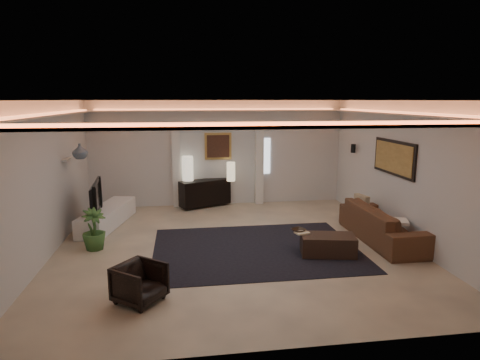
{
  "coord_description": "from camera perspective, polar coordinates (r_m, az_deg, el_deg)",
  "views": [
    {
      "loc": [
        -1.0,
        -7.75,
        2.91
      ],
      "look_at": [
        0.2,
        0.6,
        1.25
      ],
      "focal_mm": 30.57,
      "sensor_mm": 36.0,
      "label": 1
    }
  ],
  "objects": [
    {
      "name": "floor",
      "position": [
        8.34,
        -0.78,
        -9.3
      ],
      "size": [
        7.0,
        7.0,
        0.0
      ],
      "primitive_type": "plane",
      "color": "beige",
      "rests_on": "ground"
    },
    {
      "name": "ceiling",
      "position": [
        7.81,
        -0.84,
        11.06
      ],
      "size": [
        7.0,
        7.0,
        0.0
      ],
      "primitive_type": "plane",
      "rotation": [
        3.14,
        0.0,
        0.0
      ],
      "color": "white",
      "rests_on": "ground"
    },
    {
      "name": "wall_back",
      "position": [
        11.39,
        -3.09,
        3.75
      ],
      "size": [
        7.0,
        0.0,
        7.0
      ],
      "primitive_type": "plane",
      "rotation": [
        1.57,
        0.0,
        0.0
      ],
      "color": "silver",
      "rests_on": "ground"
    },
    {
      "name": "wall_front",
      "position": [
        4.6,
        4.87,
        -7.4
      ],
      "size": [
        7.0,
        0.0,
        7.0
      ],
      "primitive_type": "plane",
      "rotation": [
        -1.57,
        0.0,
        0.0
      ],
      "color": "silver",
      "rests_on": "ground"
    },
    {
      "name": "wall_left",
      "position": [
        8.27,
        -25.62,
        -0.14
      ],
      "size": [
        0.0,
        7.0,
        7.0
      ],
      "primitive_type": "plane",
      "rotation": [
        1.57,
        0.0,
        1.57
      ],
      "color": "silver",
      "rests_on": "ground"
    },
    {
      "name": "wall_right",
      "position": [
        9.08,
        21.67,
        1.09
      ],
      "size": [
        0.0,
        7.0,
        7.0
      ],
      "primitive_type": "plane",
      "rotation": [
        1.57,
        0.0,
        -1.57
      ],
      "color": "silver",
      "rests_on": "ground"
    },
    {
      "name": "cove_soffit",
      "position": [
        7.82,
        -0.83,
        9.01
      ],
      "size": [
        7.0,
        7.0,
        0.04
      ],
      "primitive_type": "cube",
      "color": "silver",
      "rests_on": "ceiling"
    },
    {
      "name": "daylight_slit",
      "position": [
        11.58,
        3.61,
        3.37
      ],
      "size": [
        0.25,
        0.03,
        1.0
      ],
      "primitive_type": "cube",
      "color": "white",
      "rests_on": "wall_back"
    },
    {
      "name": "area_rug",
      "position": [
        8.21,
        2.21,
        -9.59
      ],
      "size": [
        4.0,
        3.0,
        0.01
      ],
      "primitive_type": "cube",
      "color": "black",
      "rests_on": "ground"
    },
    {
      "name": "pilaster_left",
      "position": [
        11.29,
        -8.84,
        1.78
      ],
      "size": [
        0.22,
        0.2,
        2.2
      ],
      "primitive_type": "cube",
      "color": "silver",
      "rests_on": "ground"
    },
    {
      "name": "pilaster_right",
      "position": [
        11.5,
        2.7,
        2.06
      ],
      "size": [
        0.22,
        0.2,
        2.2
      ],
      "primitive_type": "cube",
      "color": "silver",
      "rests_on": "ground"
    },
    {
      "name": "alcove_header",
      "position": [
        11.21,
        -3.08,
        7.74
      ],
      "size": [
        2.52,
        0.2,
        0.12
      ],
      "primitive_type": "cube",
      "color": "silver",
      "rests_on": "wall_back"
    },
    {
      "name": "painting_frame",
      "position": [
        11.33,
        -3.08,
        4.74
      ],
      "size": [
        0.74,
        0.04,
        0.74
      ],
      "primitive_type": "cube",
      "color": "tan",
      "rests_on": "wall_back"
    },
    {
      "name": "painting_canvas",
      "position": [
        11.31,
        -3.07,
        4.72
      ],
      "size": [
        0.62,
        0.02,
        0.62
      ],
      "primitive_type": "cube",
      "color": "#4C2D1E",
      "rests_on": "wall_back"
    },
    {
      "name": "art_panel_frame",
      "position": [
        9.29,
        20.71,
        2.93
      ],
      "size": [
        0.04,
        1.64,
        0.74
      ],
      "primitive_type": "cube",
      "color": "black",
      "rests_on": "wall_right"
    },
    {
      "name": "art_panel_gold",
      "position": [
        9.27,
        20.57,
        2.93
      ],
      "size": [
        0.02,
        1.5,
        0.62
      ],
      "primitive_type": "cube",
      "color": "tan",
      "rests_on": "wall_right"
    },
    {
      "name": "wall_sconce",
      "position": [
        10.94,
        15.52,
        4.27
      ],
      "size": [
        0.12,
        0.12,
        0.22
      ],
      "primitive_type": "cylinder",
      "color": "black",
      "rests_on": "wall_right"
    },
    {
      "name": "wall_niche",
      "position": [
        9.55,
        -22.93,
        2.67
      ],
      "size": [
        0.1,
        0.55,
        0.04
      ],
      "primitive_type": "cube",
      "color": "silver",
      "rests_on": "wall_left"
    },
    {
      "name": "console",
      "position": [
        11.3,
        -4.91,
        -1.74
      ],
      "size": [
        1.46,
        0.96,
        0.7
      ],
      "primitive_type": "cube",
      "rotation": [
        0.0,
        0.0,
        0.42
      ],
      "color": "black",
      "rests_on": "ground"
    },
    {
      "name": "lamp_left",
      "position": [
        11.15,
        -7.31,
        1.65
      ],
      "size": [
        0.36,
        0.36,
        0.67
      ],
      "primitive_type": "cylinder",
      "rotation": [
        0.0,
        0.0,
        0.24
      ],
      "color": "beige",
      "rests_on": "console"
    },
    {
      "name": "lamp_right",
      "position": [
        11.01,
        -1.27,
        1.62
      ],
      "size": [
        0.28,
        0.28,
        0.51
      ],
      "primitive_type": "cylinder",
      "rotation": [
        0.0,
        0.0,
        0.24
      ],
      "color": "beige",
      "rests_on": "console"
    },
    {
      "name": "media_ledge",
      "position": [
        10.09,
        -17.98,
        -4.86
      ],
      "size": [
        1.06,
        2.36,
        0.43
      ],
      "primitive_type": "cube",
      "rotation": [
        0.0,
        0.0,
        -0.22
      ],
      "color": "white",
      "rests_on": "ground"
    },
    {
      "name": "tv",
      "position": [
        9.51,
        -20.05,
        -2.27
      ],
      "size": [
        1.28,
        0.29,
        0.73
      ],
      "primitive_type": "imported",
      "rotation": [
        0.0,
        0.0,
        1.67
      ],
      "color": "black",
      "rests_on": "media_ledge"
    },
    {
      "name": "figurine",
      "position": [
        10.34,
        -19.41,
        -2.2
      ],
      "size": [
        0.19,
        0.19,
        0.41
      ],
      "primitive_type": "cylinder",
      "rotation": [
        0.0,
        0.0,
        -0.26
      ],
      "color": "black",
      "rests_on": "media_ledge"
    },
    {
      "name": "ginger_jar",
      "position": [
        9.35,
        -21.43,
        3.75
      ],
      "size": [
        0.38,
        0.38,
        0.33
      ],
      "primitive_type": "imported",
      "rotation": [
        0.0,
        0.0,
        0.26
      ],
      "color": "#425861",
      "rests_on": "wall_niche"
    },
    {
      "name": "plant",
      "position": [
        8.57,
        -19.73,
        -6.5
      ],
      "size": [
        0.64,
        0.64,
        0.82
      ],
      "primitive_type": "imported",
      "rotation": [
        0.0,
        0.0,
        0.62
      ],
      "color": "#37632A",
      "rests_on": "ground"
    },
    {
      "name": "sofa",
      "position": [
        9.1,
        19.45,
        -5.79
      ],
      "size": [
        2.48,
        0.98,
        0.72
      ],
      "primitive_type": "imported",
      "rotation": [
        0.0,
        0.0,
        1.58
      ],
      "color": "#3D2A17",
      "rests_on": "ground"
    },
    {
      "name": "throw_blanket",
      "position": [
        8.69,
        20.8,
        -5.36
      ],
      "size": [
        0.59,
        0.54,
        0.05
      ],
      "primitive_type": "cube",
      "rotation": [
        0.0,
        0.0,
        -0.36
      ],
      "color": "beige",
      "rests_on": "sofa"
    },
    {
      "name": "throw_pillow",
      "position": [
        9.82,
        16.58,
        -3.25
      ],
      "size": [
        0.22,
        0.44,
        0.43
      ],
      "primitive_type": "cube",
      "rotation": [
        0.0,
        0.0,
        0.22
      ],
      "color": "tan",
      "rests_on": "sofa"
    },
    {
      "name": "coffee_table",
      "position": [
        8.03,
        12.17,
        -8.82
      ],
      "size": [
        1.09,
        0.73,
        0.38
      ],
      "primitive_type": "cube",
      "rotation": [
        0.0,
        0.0,
        -0.19
      ],
      "color": "black",
      "rests_on": "ground"
    },
    {
      "name": "bowl",
      "position": [
        8.04,
        8.17,
        -6.85
      ],
      "size": [
        0.35,
        0.35,
        0.06
      ],
      "primitive_type": "imported",
      "rotation": [
        0.0,
        0.0,
        0.43
      ],
      "color": "black",
      "rests_on": "coffee_table"
    },
    {
      "name": "magazine",
      "position": [
        7.97,
        8.66,
        -7.17
      ],
      "size": [
        0.29,
        0.24,
        0.03
      ],
      "primitive_type": "cube",
      "rotation": [
        0.0,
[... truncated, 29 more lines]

